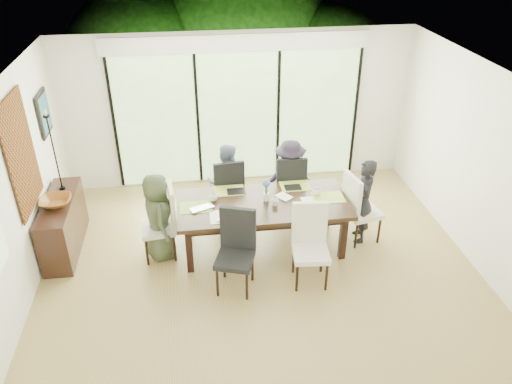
{
  "coord_description": "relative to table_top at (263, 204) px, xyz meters",
  "views": [
    {
      "loc": [
        -0.82,
        -5.62,
        4.44
      ],
      "look_at": [
        0.0,
        0.25,
        1.0
      ],
      "focal_mm": 35.0,
      "sensor_mm": 36.0,
      "label": 1
    }
  ],
  "objects": [
    {
      "name": "floor",
      "position": [
        -0.12,
        -0.35,
        -0.74
      ],
      "size": [
        6.0,
        5.0,
        0.01
      ],
      "primitive_type": "cube",
      "color": "olive",
      "rests_on": "ground"
    },
    {
      "name": "ceiling",
      "position": [
        -0.12,
        -0.35,
        1.97
      ],
      "size": [
        6.0,
        5.0,
        0.01
      ],
      "primitive_type": "cube",
      "color": "white",
      "rests_on": "wall_back"
    },
    {
      "name": "wall_back",
      "position": [
        -0.12,
        2.16,
        0.62
      ],
      "size": [
        6.0,
        0.02,
        2.7
      ],
      "primitive_type": "cube",
      "color": "white",
      "rests_on": "floor"
    },
    {
      "name": "wall_front",
      "position": [
        -0.12,
        -2.86,
        0.62
      ],
      "size": [
        6.0,
        0.02,
        2.7
      ],
      "primitive_type": "cube",
      "color": "silver",
      "rests_on": "floor"
    },
    {
      "name": "wall_left",
      "position": [
        -3.13,
        -0.35,
        0.62
      ],
      "size": [
        0.02,
        5.0,
        2.7
      ],
      "primitive_type": "cube",
      "color": "silver",
      "rests_on": "floor"
    },
    {
      "name": "wall_right",
      "position": [
        2.89,
        -0.35,
        0.62
      ],
      "size": [
        0.02,
        5.0,
        2.7
      ],
      "primitive_type": "cube",
      "color": "silver",
      "rests_on": "floor"
    },
    {
      "name": "glass_doors",
      "position": [
        -0.12,
        2.12,
        0.47
      ],
      "size": [
        4.2,
        0.02,
        2.3
      ],
      "primitive_type": "cube",
      "color": "#598C3F",
      "rests_on": "wall_back"
    },
    {
      "name": "blinds_header",
      "position": [
        -0.12,
        2.11,
        1.77
      ],
      "size": [
        4.4,
        0.06,
        0.28
      ],
      "primitive_type": "cube",
      "color": "white",
      "rests_on": "wall_back"
    },
    {
      "name": "mullion_a",
      "position": [
        -2.22,
        2.11,
        0.47
      ],
      "size": [
        0.05,
        0.04,
        2.3
      ],
      "primitive_type": "cube",
      "color": "black",
      "rests_on": "wall_back"
    },
    {
      "name": "mullion_b",
      "position": [
        -0.82,
        2.11,
        0.47
      ],
      "size": [
        0.05,
        0.04,
        2.3
      ],
      "primitive_type": "cube",
      "color": "black",
      "rests_on": "wall_back"
    },
    {
      "name": "mullion_c",
      "position": [
        0.58,
        2.11,
        0.47
      ],
      "size": [
        0.05,
        0.04,
        2.3
      ],
      "primitive_type": "cube",
      "color": "black",
      "rests_on": "wall_back"
    },
    {
      "name": "mullion_d",
      "position": [
        1.98,
        2.11,
        0.47
      ],
      "size": [
        0.05,
        0.04,
        2.3
      ],
      "primitive_type": "cube",
      "color": "black",
      "rests_on": "wall_back"
    },
    {
      "name": "deck",
      "position": [
        -0.12,
        3.05,
        -0.78
      ],
      "size": [
        6.0,
        1.8,
        0.1
      ],
      "primitive_type": "cube",
      "color": "brown",
      "rests_on": "ground"
    },
    {
      "name": "rail_top",
      "position": [
        -0.12,
        3.85,
        -0.18
      ],
      "size": [
        6.0,
        0.08,
        0.06
      ],
      "primitive_type": "cube",
      "color": "brown",
      "rests_on": "deck"
    },
    {
      "name": "foliage_left",
      "position": [
        -1.92,
        4.85,
        0.71
      ],
      "size": [
        3.2,
        3.2,
        3.2
      ],
      "primitive_type": "sphere",
      "color": "#14380F",
      "rests_on": "ground"
    },
    {
      "name": "foliage_mid",
      "position": [
        0.28,
        5.45,
        1.07
      ],
      "size": [
        4.0,
        4.0,
        4.0
      ],
      "primitive_type": "sphere",
      "color": "#14380F",
      "rests_on": "ground"
    },
    {
      "name": "foliage_right",
      "position": [
        2.08,
        4.65,
        0.53
      ],
      "size": [
        2.8,
        2.8,
        2.8
      ],
      "primitive_type": "sphere",
      "color": "#14380F",
      "rests_on": "ground"
    },
    {
      "name": "foliage_far",
      "position": [
        -0.72,
        6.15,
        0.89
      ],
      "size": [
        3.6,
        3.6,
        3.6
      ],
      "primitive_type": "sphere",
      "color": "#14380F",
      "rests_on": "ground"
    },
    {
      "name": "table_top",
      "position": [
        0.0,
        0.0,
        0.0
      ],
      "size": [
        2.44,
        1.12,
        0.06
      ],
      "primitive_type": "cube",
      "color": "black",
      "rests_on": "floor"
    },
    {
      "name": "table_apron",
      "position": [
        0.0,
        0.0,
        -0.09
      ],
      "size": [
        2.24,
        0.92,
        0.1
      ],
      "primitive_type": "cube",
      "color": "black",
      "rests_on": "floor"
    },
    {
      "name": "table_leg_fl",
      "position": [
        -1.08,
        -0.43,
        -0.38
      ],
      "size": [
        0.09,
        0.09,
        0.7
      ],
      "primitive_type": "cube",
      "color": "black",
      "rests_on": "floor"
    },
    {
      "name": "table_leg_fr",
      "position": [
        1.08,
        -0.43,
        -0.38
      ],
      "size": [
        0.09,
        0.09,
        0.7
      ],
      "primitive_type": "cube",
      "color": "black",
      "rests_on": "floor"
    },
    {
      "name": "table_leg_bl",
      "position": [
        -1.08,
        0.43,
        -0.38
      ],
      "size": [
        0.09,
        0.09,
        0.7
      ],
      "primitive_type": "cube",
      "color": "black",
      "rests_on": "floor"
    },
    {
      "name": "table_leg_br",
      "position": [
        1.08,
        0.43,
        -0.38
      ],
      "size": [
        0.09,
        0.09,
        0.7
      ],
      "primitive_type": "cube",
      "color": "black",
      "rests_on": "floor"
    },
    {
      "name": "chair_left_end",
      "position": [
        -1.5,
        0.0,
        -0.17
      ],
      "size": [
        0.51,
        0.51,
        1.12
      ],
      "primitive_type": null,
      "rotation": [
        0.0,
        0.0,
        -1.48
      ],
      "color": "silver",
      "rests_on": "floor"
    },
    {
      "name": "chair_right_end",
      "position": [
        1.5,
        0.0,
        -0.17
      ],
      "size": [
        0.55,
        0.55,
        1.12
      ],
      "primitive_type": null,
      "rotation": [
        0.0,
        0.0,
        1.77
      ],
      "color": "white",
      "rests_on": "floor"
    },
    {
      "name": "chair_far_left",
      "position": [
        -0.45,
        0.85,
        -0.17
      ],
      "size": [
        0.52,
        0.52,
        1.12
      ],
      "primitive_type": null,
      "rotation": [
        0.0,
        0.0,
        3.26
      ],
      "color": "black",
      "rests_on": "floor"
    },
    {
      "name": "chair_far_right",
      "position": [
        0.55,
        0.85,
        -0.17
      ],
      "size": [
        0.49,
        0.49,
        1.12
      ],
      "primitive_type": null,
      "rotation": [
        0.0,
        0.0,
        3.08
      ],
      "color": "black",
      "rests_on": "floor"
    },
    {
      "name": "chair_near_left",
      "position": [
        -0.5,
        -0.87,
        -0.17
      ],
      "size": [
        0.59,
        0.59,
        1.12
      ],
      "primitive_type": null,
      "rotation": [
        0.0,
        0.0,
        -0.32
      ],
      "color": "black",
      "rests_on": "floor"
    },
    {
      "name": "chair_near_right",
      "position": [
        0.5,
        -0.87,
        -0.17
      ],
      "size": [
        0.51,
        0.51,
        1.12
      ],
      "primitive_type": null,
      "rotation": [
        0.0,
        0.0,
        -0.09
      ],
      "color": "white",
      "rests_on": "floor"
    },
    {
      "name": "person_left_end",
      "position": [
        -1.48,
        0.0,
        -0.08
      ],
      "size": [
        0.47,
        0.66,
        1.31
      ],
      "primitive_type": "imported",
      "rotation": [
        0.0,
        0.0,
        1.72
      ],
      "color": "#3F4931",
      "rests_on": "floor"
    },
    {
      "name": "person_right_end",
      "position": [
        1.48,
        0.0,
        -0.08
      ],
      "size": [
        0.47,
        0.66,
        1.31
      ],
      "primitive_type": "imported",
      "rotation": [
        0.0,
        0.0,
        -1.72
      ],
      "color": "black",
      "rests_on": "floor"
    },
    {
      "name": "person_far_left",
      "position": [
        -0.45,
        0.83,
        -0.08
      ],
      "size": [
        0.66,
        0.47,
        1.31
      ],
      "primitive_type": "imported",
      "rotation": [
        0.0,
        0.0,
        2.99
      ],
      "color": "slate",
      "rests_on": "floor"
    },
    {
      "name": "person_far_right",
      "position": [
        0.55,
        0.83,
        -0.08
      ],
      "size": [
        0.66,
        0.47,
        1.31
      ],
      "primitive_type": "imported",
      "rotation": [
        0.0,
        0.0,
        2.99
      ],
      "color": "black",
      "rests_on": "floor"
    },
    {
      "name": "placemat_left",
      "position": [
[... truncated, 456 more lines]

